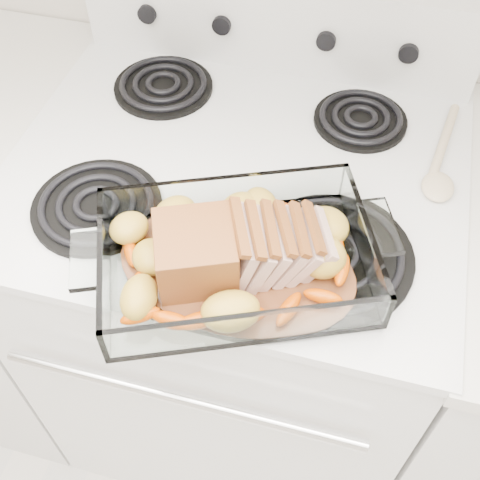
# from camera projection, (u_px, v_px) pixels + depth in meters

# --- Properties ---
(electric_range) EXTENTS (0.78, 0.70, 1.12)m
(electric_range) POSITION_uv_depth(u_px,v_px,m) (238.00, 304.00, 1.39)
(electric_range) COLOR silver
(electric_range) RESTS_ON ground
(baking_dish) EXTENTS (0.38, 0.25, 0.07)m
(baking_dish) POSITION_uv_depth(u_px,v_px,m) (236.00, 263.00, 0.87)
(baking_dish) COLOR white
(baking_dish) RESTS_ON electric_range
(pork_roast) EXTENTS (0.25, 0.11, 0.09)m
(pork_roast) POSITION_uv_depth(u_px,v_px,m) (226.00, 248.00, 0.84)
(pork_roast) COLOR brown
(pork_roast) RESTS_ON baking_dish
(roast_vegetables) EXTENTS (0.39, 0.21, 0.05)m
(roast_vegetables) POSITION_uv_depth(u_px,v_px,m) (241.00, 237.00, 0.88)
(roast_vegetables) COLOR #CB4800
(roast_vegetables) RESTS_ON baking_dish
(wooden_spoon) EXTENTS (0.05, 0.25, 0.02)m
(wooden_spoon) POSITION_uv_depth(u_px,v_px,m) (441.00, 166.00, 1.02)
(wooden_spoon) COLOR beige
(wooden_spoon) RESTS_ON electric_range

